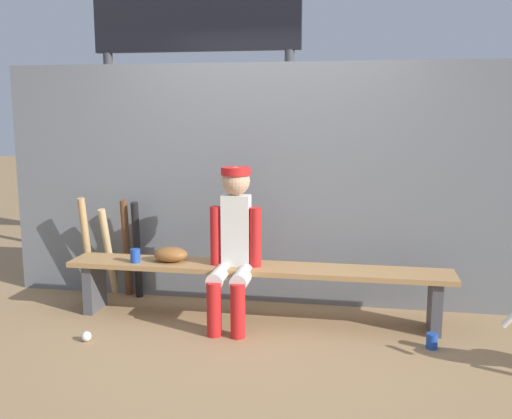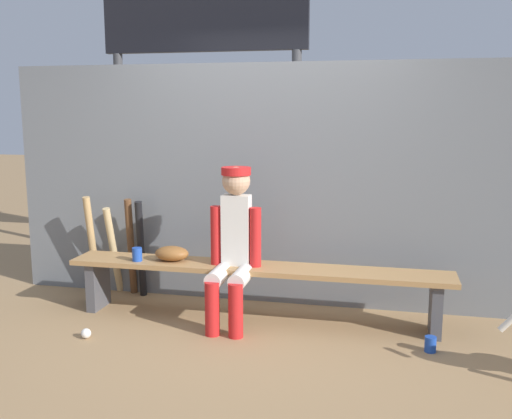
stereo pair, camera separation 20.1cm
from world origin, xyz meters
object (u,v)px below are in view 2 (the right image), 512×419
bat_wood_natural (113,250)px  bat_wood_tan (92,245)px  bat_wood_dark (131,247)px  cup_on_bench (137,254)px  scoreboard (209,31)px  dugout_bench (256,276)px  cup_on_ground (430,344)px  player_seated (233,241)px  baseball (86,333)px  bat_aluminum_black (141,249)px  baseball_glove (172,253)px

bat_wood_natural → bat_wood_tan: 0.20m
bat_wood_dark → bat_wood_natural: size_ratio=1.08×
bat_wood_tan → cup_on_bench: (0.62, -0.41, 0.05)m
bat_wood_natural → scoreboard: scoreboard is taller
bat_wood_natural → bat_wood_tan: bat_wood_tan is taller
dugout_bench → cup_on_ground: 1.40m
player_seated → baseball: player_seated is taller
player_seated → cup_on_ground: (1.48, -0.23, -0.61)m
dugout_bench → bat_aluminum_black: bat_aluminum_black is taller
bat_wood_dark → scoreboard: 2.41m
baseball → cup_on_ground: cup_on_ground is taller
bat_wood_tan → cup_on_bench: bearing=-33.4°
bat_wood_natural → cup_on_bench: bearing=-46.0°
bat_aluminum_black → bat_wood_natural: size_ratio=1.07×
bat_wood_tan → cup_on_bench: size_ratio=8.30×
dugout_bench → bat_wood_dark: 1.31m
player_seated → bat_aluminum_black: size_ratio=1.40×
baseball_glove → player_seated: bearing=-11.0°
bat_wood_tan → bat_wood_dark: bearing=8.1°
dugout_bench → player_seated: 0.36m
dugout_bench → baseball_glove: baseball_glove is taller
player_seated → scoreboard: bearing=112.2°
baseball_glove → bat_aluminum_black: size_ratio=0.32×
baseball_glove → cup_on_bench: (-0.27, -0.07, -0.01)m
baseball_glove → bat_wood_natural: bearing=151.8°
dugout_bench → baseball_glove: 0.72m
player_seated → bat_wood_dark: bearing=155.5°
cup_on_bench → bat_wood_natural: bearing=134.0°
cup_on_bench → dugout_bench: bearing=4.1°
baseball_glove → scoreboard: (-0.17, 1.64, 1.96)m
cup_on_ground → cup_on_bench: bearing=173.3°
bat_wood_tan → bat_aluminum_black: bearing=1.2°
dugout_bench → bat_wood_dark: bat_wood_dark is taller
baseball_glove → cup_on_bench: baseball_glove is taller
dugout_bench → cup_on_ground: (1.32, -0.34, -0.31)m
dugout_bench → scoreboard: scoreboard is taller
bat_wood_dark → baseball: bat_wood_dark is taller
player_seated → scoreboard: scoreboard is taller
scoreboard → bat_wood_tan: bearing=-119.1°
bat_aluminum_black → scoreboard: (0.26, 1.29, 2.03)m
dugout_bench → bat_aluminum_black: (-1.13, 0.35, 0.08)m
baseball_glove → bat_wood_natural: bat_wood_natural is taller
bat_wood_tan → dugout_bench: bearing=-12.0°
baseball_glove → scoreboard: bearing=95.8°
bat_wood_dark → cup_on_bench: bearing=-59.8°
bat_aluminum_black → baseball: (-0.01, -0.99, -0.40)m
bat_wood_natural → baseball_glove: bearing=-28.2°
baseball_glove → cup_on_bench: bearing=-165.5°
dugout_bench → player_seated: (-0.16, -0.11, 0.30)m
dugout_bench → bat_wood_natural: bat_wood_natural is taller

